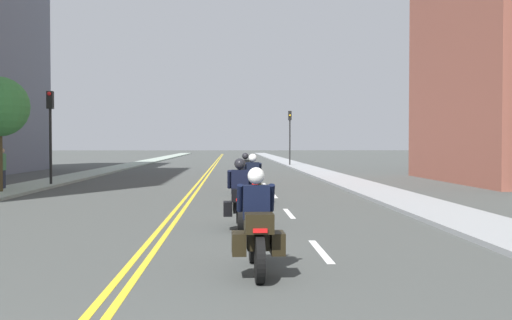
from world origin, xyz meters
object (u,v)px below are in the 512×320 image
motorcycle_2 (253,184)px  traffic_light_near (50,120)px  motorcycle_0 (257,230)px  pedestrian_0 (2,169)px  traffic_light_far (290,128)px  motorcycle_1 (240,200)px  motorcycle_3 (246,177)px

motorcycle_2 → traffic_light_near: (-8.94, 8.91, 2.37)m
motorcycle_0 → motorcycle_2: size_ratio=1.06×
motorcycle_2 → pedestrian_0: pedestrian_0 is taller
motorcycle_2 → pedestrian_0: (-10.14, 6.23, 0.25)m
traffic_light_near → traffic_light_far: bearing=61.7°
traffic_light_near → motorcycle_0: bearing=-65.7°
pedestrian_0 → motorcycle_1: bearing=38.4°
motorcycle_1 → traffic_light_near: traffic_light_near is taller
motorcycle_1 → motorcycle_3: 9.91m
pedestrian_0 → motorcycle_3: bearing=79.6°
motorcycle_1 → motorcycle_3: bearing=87.4°
motorcycle_0 → traffic_light_far: 44.37m
motorcycle_2 → motorcycle_3: bearing=89.2°
motorcycle_2 → traffic_light_near: 12.84m
traffic_light_far → motorcycle_2: bearing=-97.5°
pedestrian_0 → traffic_light_near: bearing=154.1°
traffic_light_near → pedestrian_0: traffic_light_near is taller
motorcycle_3 → pedestrian_0: pedestrian_0 is taller
traffic_light_far → motorcycle_3: bearing=-99.0°
traffic_light_near → pedestrian_0: (-1.20, -2.68, -2.12)m
motorcycle_2 → traffic_light_near: size_ratio=0.48×
motorcycle_0 → motorcycle_1: size_ratio=1.01×
motorcycle_3 → traffic_light_near: bearing=151.1°
motorcycle_0 → motorcycle_1: 4.96m
motorcycle_1 → motorcycle_3: motorcycle_1 is taller
motorcycle_0 → motorcycle_2: (0.32, 10.15, 0.01)m
motorcycle_2 → traffic_light_far: 34.28m
motorcycle_1 → motorcycle_2: motorcycle_2 is taller
motorcycle_3 → traffic_light_far: size_ratio=0.47×
motorcycle_1 → pedestrian_0: pedestrian_0 is taller
motorcycle_1 → traffic_light_far: size_ratio=0.45×
motorcycle_1 → motorcycle_0: bearing=-88.4°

